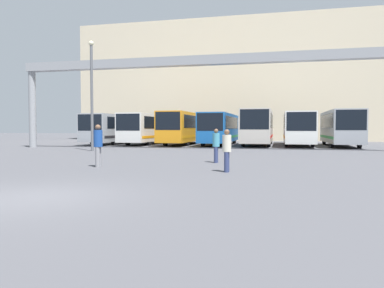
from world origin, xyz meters
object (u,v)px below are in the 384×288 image
bus_slot_4 (258,126)px  pedestrian_near_right (227,149)px  bus_slot_5 (298,127)px  bus_slot_1 (150,127)px  lamp_post (92,91)px  bus_slot_3 (220,127)px  bus_slot_2 (185,126)px  bus_slot_0 (118,127)px  pedestrian_far_center (216,145)px  pedestrian_mid_left (98,144)px  bus_slot_6 (340,126)px

bus_slot_4 → pedestrian_near_right: bus_slot_4 is taller
bus_slot_4 → bus_slot_5: (3.71, 0.41, -0.14)m
bus_slot_1 → lamp_post: lamp_post is taller
bus_slot_4 → bus_slot_3: bearing=-174.9°
bus_slot_2 → pedestrian_near_right: size_ratio=7.65×
bus_slot_0 → bus_slot_5: bus_slot_5 is taller
pedestrian_far_center → lamp_post: (-10.32, 7.13, 3.47)m
bus_slot_0 → pedestrian_near_right: (14.95, -23.30, -0.89)m
bus_slot_5 → lamp_post: 19.64m
bus_slot_4 → bus_slot_5: size_ratio=0.93×
bus_slot_1 → bus_slot_2: size_ratio=0.94×
bus_slot_0 → pedestrian_mid_left: bearing=-67.7°
pedestrian_mid_left → lamp_post: lamp_post is taller
bus_slot_2 → bus_slot_6: 14.89m
bus_slot_1 → lamp_post: size_ratio=1.47×
bus_slot_0 → bus_slot_6: 22.31m
bus_slot_2 → pedestrian_mid_left: 22.74m
pedestrian_near_right → bus_slot_1: bearing=-152.2°
bus_slot_1 → bus_slot_6: bus_slot_6 is taller
pedestrian_mid_left → bus_slot_6: bearing=-38.2°
bus_slot_1 → pedestrian_far_center: bus_slot_1 is taller
pedestrian_mid_left → pedestrian_near_right: bearing=-103.5°
bus_slot_6 → pedestrian_mid_left: bus_slot_6 is taller
bus_slot_6 → pedestrian_near_right: 23.45m
pedestrian_far_center → bus_slot_6: bearing=154.7°
bus_slot_1 → bus_slot_4: bus_slot_4 is taller
bus_slot_4 → lamp_post: 16.66m
bus_slot_4 → pedestrian_mid_left: bearing=-104.0°
bus_slot_2 → pedestrian_mid_left: bearing=-85.2°
bus_slot_4 → bus_slot_6: bearing=-4.5°
bus_slot_1 → pedestrian_near_right: 25.50m
bus_slot_6 → pedestrian_mid_left: (-12.96, -21.64, -0.88)m
bus_slot_1 → pedestrian_near_right: bearing=-63.9°
bus_slot_3 → pedestrian_near_right: size_ratio=6.73×
bus_slot_6 → lamp_post: (-18.69, -11.44, 2.49)m
bus_slot_0 → bus_slot_4: (14.86, -0.46, 0.16)m
bus_slot_5 → lamp_post: lamp_post is taller
bus_slot_0 → bus_slot_4: bus_slot_4 is taller
bus_slot_2 → pedestrian_near_right: bearing=-72.1°
bus_slot_3 → pedestrian_far_center: bearing=-81.6°
pedestrian_mid_left → bus_slot_0: bearing=15.0°
bus_slot_3 → pedestrian_far_center: (2.78, -18.83, -0.89)m
pedestrian_near_right → lamp_post: bearing=-132.0°
bus_slot_3 → pedestrian_mid_left: 21.99m
bus_slot_5 → pedestrian_mid_left: bearing=-112.2°
bus_slot_3 → bus_slot_6: (11.14, -0.26, 0.09)m
lamp_post → pedestrian_mid_left: bearing=-60.7°
bus_slot_3 → pedestrian_mid_left: size_ratio=6.01×
bus_slot_1 → pedestrian_far_center: (10.20, -19.20, -0.89)m
bus_slot_4 → pedestrian_near_right: bearing=-89.8°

